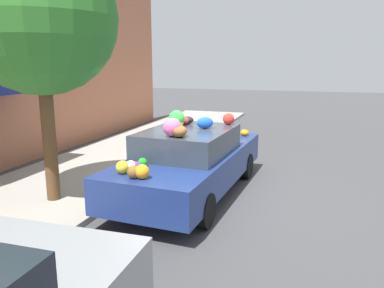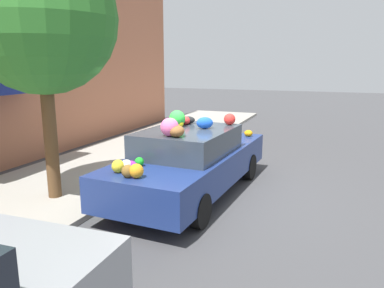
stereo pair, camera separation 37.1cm
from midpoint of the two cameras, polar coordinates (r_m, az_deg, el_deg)
name	(u,v)px [view 1 (the left image)]	position (r m, az deg, el deg)	size (l,w,h in m)	color
ground_plane	(190,193)	(7.61, -1.77, -7.48)	(60.00, 60.00, 0.00)	#424244
sidewalk_curb	(75,178)	(8.84, -18.52, -4.95)	(24.00, 3.20, 0.10)	#9E998E
street_tree	(39,18)	(7.15, -23.69, 17.17)	(2.62, 2.62, 4.53)	brown
fire_hydrant	(160,140)	(10.55, -5.88, 0.58)	(0.20, 0.20, 0.70)	gold
art_car	(191,160)	(7.35, -1.56, -2.39)	(4.64, 1.95, 1.66)	navy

